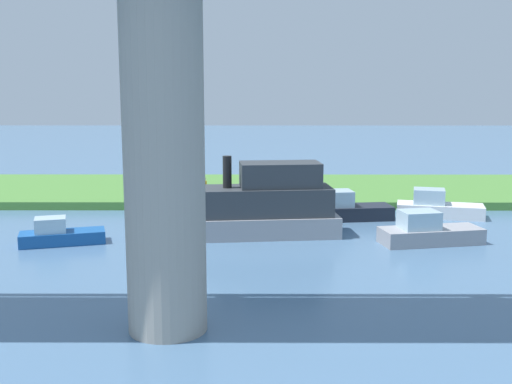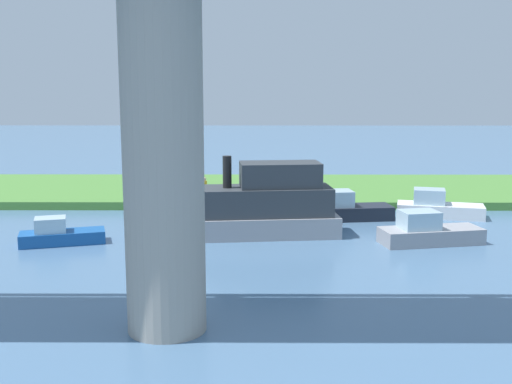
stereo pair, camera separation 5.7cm
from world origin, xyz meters
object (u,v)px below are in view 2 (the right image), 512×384
skiff_small (265,206)px  houseboat_blue (428,232)px  person_on_bank (204,188)px  motorboat_white (345,209)px  pontoon_yellow (60,234)px  motorboat_red (437,207)px  bridge_pylon (163,155)px  mooring_post (209,192)px

skiff_small → houseboat_blue: skiff_small is taller
person_on_bank → motorboat_white: (-8.27, 3.62, -0.60)m
person_on_bank → houseboat_blue: bearing=141.8°
pontoon_yellow → person_on_bank: bearing=-123.6°
skiff_small → motorboat_red: (-10.05, -4.58, -0.93)m
skiff_small → motorboat_white: size_ratio=1.58×
bridge_pylon → person_on_bank: bridge_pylon is taller
motorboat_white → houseboat_blue: bearing=120.9°
mooring_post → houseboat_blue: bearing=141.3°
person_on_bank → houseboat_blue: 14.72m
mooring_post → motorboat_white: size_ratio=0.17×
motorboat_red → houseboat_blue: bearing=70.6°
skiff_small → pontoon_yellow: bearing=10.3°
motorboat_white → pontoon_yellow: (14.44, 5.65, -0.13)m
mooring_post → motorboat_red: size_ratio=0.17×
person_on_bank → mooring_post: bearing=165.0°
pontoon_yellow → bridge_pylon: bearing=122.2°
mooring_post → motorboat_white: bearing=156.1°
motorboat_white → pontoon_yellow: motorboat_white is taller
skiff_small → pontoon_yellow: 10.08m
houseboat_blue → motorboat_red: size_ratio=1.00×
motorboat_red → bridge_pylon: bearing=52.3°
skiff_small → motorboat_red: 11.08m
person_on_bank → pontoon_yellow: 11.15m
houseboat_blue → mooring_post: bearing=-38.7°
bridge_pylon → mooring_post: (0.28, -19.85, -4.56)m
person_on_bank → bridge_pylon: bearing=91.6°
houseboat_blue → motorboat_red: (-2.19, -6.22, -0.00)m
bridge_pylon → person_on_bank: bearing=-88.4°
motorboat_white → motorboat_red: bearing=-172.3°
bridge_pylon → skiff_small: 13.45m
skiff_small → bridge_pylon: bearing=75.8°
mooring_post → motorboat_white: 8.76m
houseboat_blue → motorboat_red: 6.60m
motorboat_red → pontoon_yellow: motorboat_red is taller
person_on_bank → motorboat_red: (-13.75, 2.88, -0.62)m
bridge_pylon → motorboat_white: size_ratio=2.11×
bridge_pylon → skiff_small: bearing=-104.2°
bridge_pylon → person_on_bank: 20.39m
mooring_post → motorboat_red: bearing=168.2°
bridge_pylon → mooring_post: bridge_pylon is taller
skiff_small → motorboat_white: skiff_small is taller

